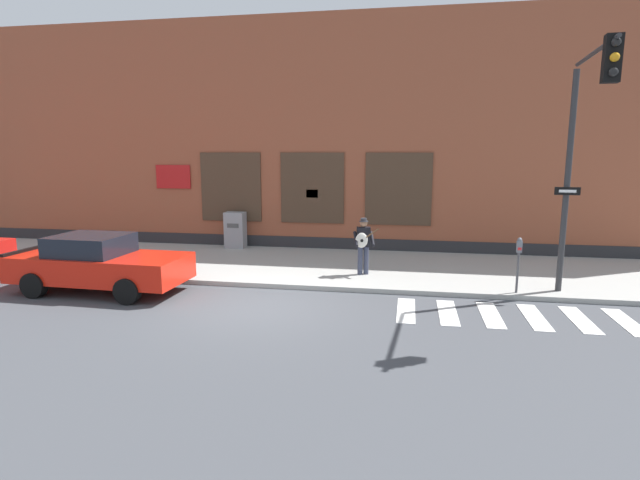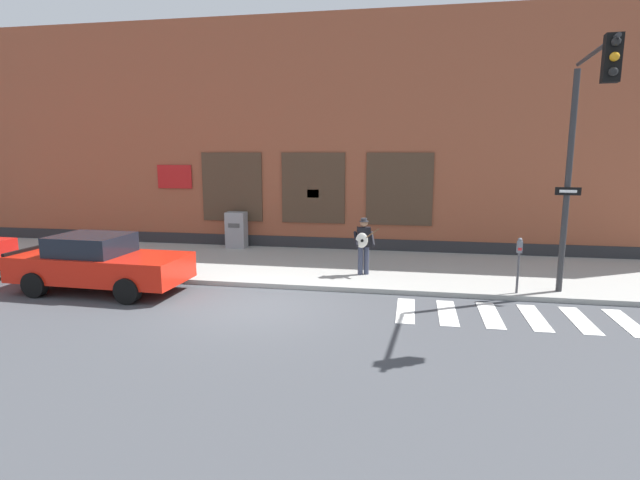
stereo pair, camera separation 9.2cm
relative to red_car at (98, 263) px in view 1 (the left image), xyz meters
name	(u,v)px [view 1 (the left image)]	position (x,y,z in m)	size (l,w,h in m)	color
ground_plane	(258,307)	(4.57, -0.55, -0.77)	(160.00, 160.00, 0.00)	#424449
sidewalk	(297,265)	(4.57, 3.73, -0.70)	(28.00, 5.32, 0.13)	#9E9E99
building_backdrop	(322,138)	(4.57, 8.39, 3.48)	(28.00, 4.06, 8.52)	brown
crosswalk	(512,316)	(10.50, -0.22, -0.76)	(5.20, 1.90, 0.01)	silver
red_car	(98,263)	(0.00, 0.00, 0.00)	(4.66, 2.10, 1.53)	red
busker	(363,243)	(6.82, 2.59, 0.31)	(0.77, 0.63, 1.67)	#33384C
traffic_light	(583,135)	(11.90, 0.59, 3.29)	(0.68, 3.26, 5.73)	#2D2D30
parking_meter	(519,257)	(10.88, 1.35, 0.31)	(0.13, 0.11, 1.44)	#47474C
utility_box	(235,230)	(1.71, 5.94, 0.04)	(0.73, 0.54, 1.35)	gray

